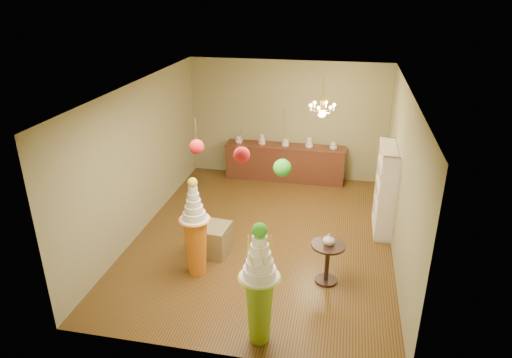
% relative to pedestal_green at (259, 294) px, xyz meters
% --- Properties ---
extents(floor, '(6.50, 6.50, 0.00)m').
position_rel_pedestal_green_xyz_m(floor, '(-0.47, 2.85, -0.78)').
color(floor, '#573A17').
rests_on(floor, ground).
extents(ceiling, '(6.50, 6.50, 0.00)m').
position_rel_pedestal_green_xyz_m(ceiling, '(-0.47, 2.85, 2.22)').
color(ceiling, white).
rests_on(ceiling, ground).
extents(wall_back, '(5.00, 0.04, 3.00)m').
position_rel_pedestal_green_xyz_m(wall_back, '(-0.47, 6.10, 0.72)').
color(wall_back, '#989367').
rests_on(wall_back, ground).
extents(wall_front, '(5.00, 0.04, 3.00)m').
position_rel_pedestal_green_xyz_m(wall_front, '(-0.47, -0.40, 0.72)').
color(wall_front, '#989367').
rests_on(wall_front, ground).
extents(wall_left, '(0.04, 6.50, 3.00)m').
position_rel_pedestal_green_xyz_m(wall_left, '(-2.97, 2.85, 0.72)').
color(wall_left, '#989367').
rests_on(wall_left, ground).
extents(wall_right, '(0.04, 6.50, 3.00)m').
position_rel_pedestal_green_xyz_m(wall_right, '(2.03, 2.85, 0.72)').
color(wall_right, '#989367').
rests_on(wall_right, ground).
extents(pedestal_green, '(0.72, 0.72, 1.88)m').
position_rel_pedestal_green_xyz_m(pedestal_green, '(0.00, 0.00, 0.00)').
color(pedestal_green, '#92C12A').
rests_on(pedestal_green, floor).
extents(pedestal_orange, '(0.65, 0.65, 1.81)m').
position_rel_pedestal_green_xyz_m(pedestal_orange, '(-1.38, 1.39, -0.09)').
color(pedestal_orange, orange).
rests_on(pedestal_orange, floor).
extents(burlap_riser, '(0.66, 0.66, 0.56)m').
position_rel_pedestal_green_xyz_m(burlap_riser, '(-1.31, 2.09, -0.50)').
color(burlap_riser, olive).
rests_on(burlap_riser, floor).
extents(sideboard, '(3.04, 0.54, 1.16)m').
position_rel_pedestal_green_xyz_m(sideboard, '(-0.47, 5.82, -0.30)').
color(sideboard, '#582A1B').
rests_on(sideboard, floor).
extents(shelving_unit, '(0.33, 1.20, 1.80)m').
position_rel_pedestal_green_xyz_m(shelving_unit, '(1.87, 3.65, 0.12)').
color(shelving_unit, white).
rests_on(shelving_unit, floor).
extents(round_table, '(0.71, 0.71, 0.73)m').
position_rel_pedestal_green_xyz_m(round_table, '(0.86, 1.58, -0.31)').
color(round_table, black).
rests_on(round_table, floor).
extents(vase, '(0.19, 0.19, 0.20)m').
position_rel_pedestal_green_xyz_m(vase, '(0.86, 1.58, 0.05)').
color(vase, white).
rests_on(vase, round_table).
extents(pom_red_left, '(0.22, 0.22, 0.59)m').
position_rel_pedestal_green_xyz_m(pom_red_left, '(-1.12, 0.94, 1.74)').
color(pom_red_left, '#3A3629').
rests_on(pom_red_left, ceiling).
extents(pom_green_mid, '(0.29, 0.29, 1.13)m').
position_rel_pedestal_green_xyz_m(pom_green_mid, '(0.05, 1.63, 1.23)').
color(pom_green_mid, '#3A3629').
rests_on(pom_green_mid, ceiling).
extents(pom_red_right, '(0.22, 0.22, 0.46)m').
position_rel_pedestal_green_xyz_m(pom_red_right, '(-0.31, 0.39, 1.87)').
color(pom_red_right, '#3A3629').
rests_on(pom_red_right, ceiling).
extents(chandelier, '(0.70, 0.70, 0.85)m').
position_rel_pedestal_green_xyz_m(chandelier, '(0.49, 4.17, 1.52)').
color(chandelier, '#E8CF51').
rests_on(chandelier, ceiling).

